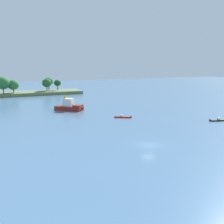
% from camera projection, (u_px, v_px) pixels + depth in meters
% --- Properties ---
extents(ground_plane, '(400.00, 400.00, 0.00)m').
position_uv_depth(ground_plane, '(149.00, 145.00, 54.72)').
color(ground_plane, '#476B8E').
extents(treeline_island, '(67.20, 15.42, 9.44)m').
position_uv_depth(treeline_island, '(11.00, 90.00, 135.45)').
color(treeline_island, '#66754C').
rests_on(treeline_island, ground).
extents(fishing_skiff, '(4.67, 2.34, 0.85)m').
position_uv_depth(fishing_skiff, '(217.00, 120.00, 77.24)').
color(fishing_skiff, black).
rests_on(fishing_skiff, ground).
extents(small_motorboat, '(4.83, 3.87, 0.86)m').
position_uv_depth(small_motorboat, '(123.00, 117.00, 81.93)').
color(small_motorboat, maroon).
rests_on(small_motorboat, ground).
extents(tugboat, '(9.41, 9.08, 5.24)m').
position_uv_depth(tugboat, '(69.00, 106.00, 93.96)').
color(tugboat, maroon).
rests_on(tugboat, ground).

